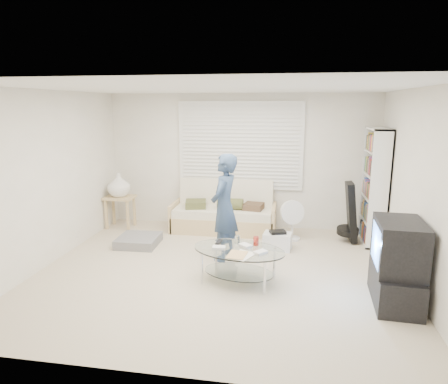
% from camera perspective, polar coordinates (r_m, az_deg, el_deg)
% --- Properties ---
extents(ground, '(5.00, 5.00, 0.00)m').
position_cam_1_polar(ground, '(5.71, -0.70, -11.28)').
color(ground, '#C0B095').
rests_on(ground, ground).
extents(room_shell, '(5.02, 4.52, 2.51)m').
position_cam_1_polar(room_shell, '(5.74, 0.11, 5.76)').
color(room_shell, silver).
rests_on(room_shell, ground).
extents(window_blinds, '(2.32, 0.08, 1.62)m').
position_cam_1_polar(window_blinds, '(7.45, 2.31, 6.63)').
color(window_blinds, silver).
rests_on(window_blinds, ground).
extents(futon_sofa, '(1.90, 0.77, 0.93)m').
position_cam_1_polar(futon_sofa, '(7.39, -0.02, -3.24)').
color(futon_sofa, tan).
rests_on(futon_sofa, ground).
extents(grey_floor_pillow, '(0.67, 0.67, 0.15)m').
position_cam_1_polar(grey_floor_pillow, '(6.85, -12.10, -6.80)').
color(grey_floor_pillow, slate).
rests_on(grey_floor_pillow, ground).
extents(side_table, '(0.53, 0.43, 1.05)m').
position_cam_1_polar(side_table, '(7.73, -14.76, 0.67)').
color(side_table, tan).
rests_on(side_table, ground).
extents(bookshelf, '(0.30, 0.81, 1.93)m').
position_cam_1_polar(bookshelf, '(7.06, 20.69, 0.72)').
color(bookshelf, white).
rests_on(bookshelf, ground).
extents(guitar_case, '(0.36, 0.37, 1.01)m').
position_cam_1_polar(guitar_case, '(7.07, 17.61, -3.34)').
color(guitar_case, black).
rests_on(guitar_case, ground).
extents(floor_fan, '(0.44, 0.28, 0.70)m').
position_cam_1_polar(floor_fan, '(6.98, 9.79, -3.48)').
color(floor_fan, white).
rests_on(floor_fan, ground).
extents(storage_bin, '(0.48, 0.36, 0.31)m').
position_cam_1_polar(storage_bin, '(6.55, 7.64, -6.91)').
color(storage_bin, white).
rests_on(storage_bin, ground).
extents(tv_unit, '(0.55, 0.94, 1.00)m').
position_cam_1_polar(tv_unit, '(5.10, 23.49, -9.41)').
color(tv_unit, black).
rests_on(tv_unit, ground).
extents(coffee_table, '(1.35, 1.01, 0.57)m').
position_cam_1_polar(coffee_table, '(5.28, 2.17, -9.04)').
color(coffee_table, silver).
rests_on(coffee_table, ground).
extents(standing_person, '(0.50, 0.65, 1.60)m').
position_cam_1_polar(standing_person, '(5.91, 0.04, -2.23)').
color(standing_person, '#2E485F').
rests_on(standing_person, ground).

